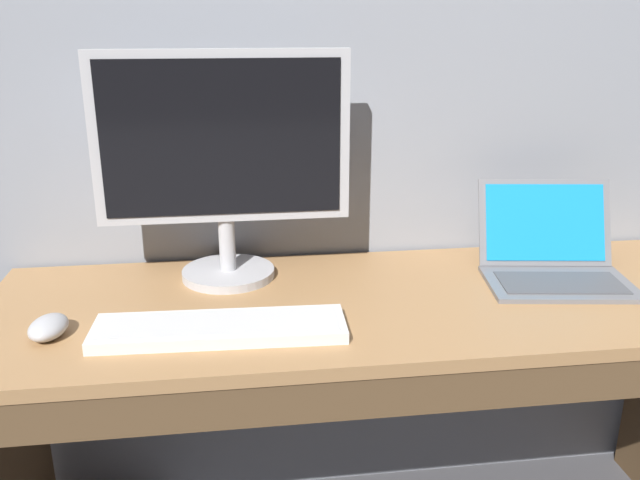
{
  "coord_description": "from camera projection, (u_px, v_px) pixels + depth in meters",
  "views": [
    {
      "loc": [
        -0.31,
        -1.32,
        1.3
      ],
      "look_at": [
        -0.13,
        0.0,
        0.85
      ],
      "focal_mm": 37.3,
      "sensor_mm": 36.0,
      "label": 1
    }
  ],
  "objects": [
    {
      "name": "desk",
      "position": [
        378.0,
        371.0,
        1.51
      ],
      "size": [
        1.72,
        0.59,
        0.71
      ],
      "color": "#A87A4C",
      "rests_on": "ground"
    },
    {
      "name": "wired_keyboard",
      "position": [
        220.0,
        328.0,
        1.29
      ],
      "size": [
        0.49,
        0.15,
        0.03
      ],
      "color": "white",
      "rests_on": "desk"
    },
    {
      "name": "external_monitor",
      "position": [
        223.0,
        160.0,
        1.48
      ],
      "size": [
        0.57,
        0.22,
        0.52
      ],
      "color": "#B7B7BC",
      "rests_on": "desk"
    },
    {
      "name": "laptop_space_gray",
      "position": [
        554.0,
        260.0,
        1.56
      ],
      "size": [
        0.36,
        0.33,
        0.21
      ],
      "color": "slate",
      "rests_on": "desk"
    },
    {
      "name": "computer_mouse",
      "position": [
        48.0,
        327.0,
        1.28
      ],
      "size": [
        0.08,
        0.11,
        0.04
      ],
      "primitive_type": "ellipsoid",
      "rotation": [
        0.0,
        0.0,
        -0.15
      ],
      "color": "#B7B7BC",
      "rests_on": "desk"
    }
  ]
}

